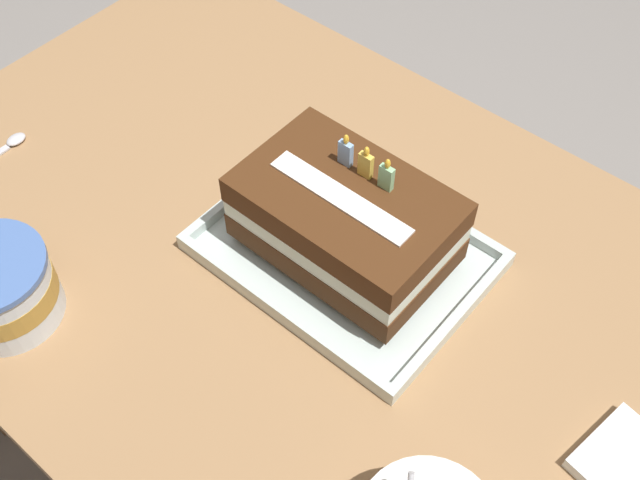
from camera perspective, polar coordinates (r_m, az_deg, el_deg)
The scene contains 6 objects.
ground_plane at distance 1.60m, azimuth -1.16°, elevation -16.27°, with size 8.00×8.00×0.00m, color gray.
dining_table at distance 1.06m, azimuth -1.69°, elevation -4.06°, with size 1.20×0.78×0.70m.
foil_tray at distance 0.97m, azimuth 1.84°, elevation -0.98°, with size 0.35×0.26×0.02m.
birthday_cake at distance 0.92m, azimuth 1.95°, elevation 1.58°, with size 0.25×0.16×0.15m.
serving_spoon_near_tray at distance 1.19m, azimuth -22.66°, elevation 6.39°, with size 0.02×0.13×0.01m.
napkin_pile at distance 0.89m, azimuth 22.67°, elevation -15.75°, with size 0.13×0.12×0.02m.
Camera 1 is at (0.40, -0.43, 1.48)m, focal length 42.60 mm.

